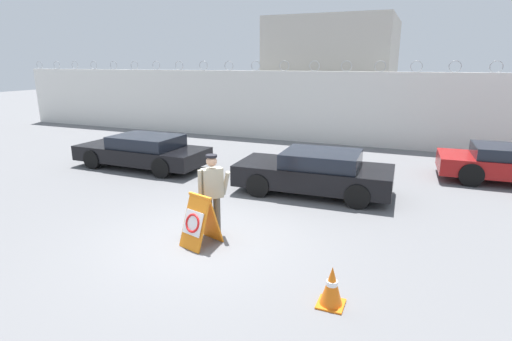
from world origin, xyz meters
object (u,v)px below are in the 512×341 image
(barricade_sign, at_px, (199,221))
(traffic_cone_near, at_px, (332,286))
(parked_car_front_coupe, at_px, (143,151))
(security_guard, at_px, (212,191))
(parked_car_rear_sedan, at_px, (315,172))

(barricade_sign, xyz_separation_m, traffic_cone_near, (2.91, -1.06, -0.21))
(traffic_cone_near, xyz_separation_m, parked_car_front_coupe, (-7.89, 5.69, 0.27))
(traffic_cone_near, distance_m, parked_car_front_coupe, 9.74)
(security_guard, bearing_deg, parked_car_front_coupe, 90.08)
(barricade_sign, distance_m, security_guard, 0.73)
(traffic_cone_near, distance_m, parked_car_rear_sedan, 5.46)
(barricade_sign, height_order, traffic_cone_near, barricade_sign)
(security_guard, distance_m, traffic_cone_near, 3.40)
(traffic_cone_near, xyz_separation_m, parked_car_rear_sedan, (-1.61, 5.21, 0.30))
(barricade_sign, relative_size, security_guard, 0.60)
(security_guard, distance_m, parked_car_rear_sedan, 3.82)
(traffic_cone_near, height_order, parked_car_front_coupe, parked_car_front_coupe)
(traffic_cone_near, height_order, parked_car_rear_sedan, parked_car_rear_sedan)
(traffic_cone_near, bearing_deg, security_guard, 150.73)
(barricade_sign, relative_size, parked_car_front_coupe, 0.23)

